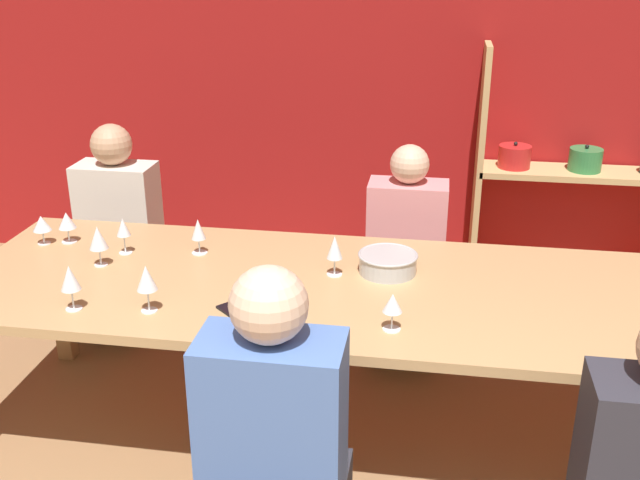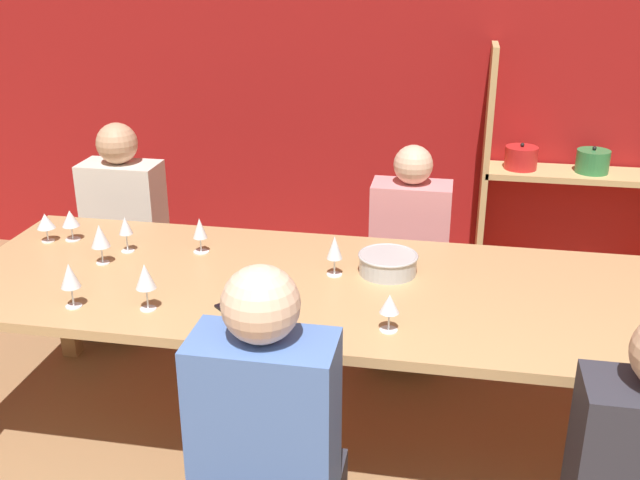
% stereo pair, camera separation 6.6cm
% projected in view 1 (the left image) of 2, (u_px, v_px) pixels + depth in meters
% --- Properties ---
extents(wall_back_red, '(8.80, 0.06, 2.70)m').
position_uv_depth(wall_back_red, '(400.00, 64.00, 4.53)').
color(wall_back_red, '#A31919').
rests_on(wall_back_red, ground_plane).
extents(shelf_unit, '(1.25, 0.30, 1.50)m').
position_uv_depth(shelf_unit, '(581.00, 204.00, 4.47)').
color(shelf_unit, tan).
rests_on(shelf_unit, ground_plane).
extents(dining_table, '(2.97, 1.09, 0.75)m').
position_uv_depth(dining_table, '(316.00, 298.00, 3.07)').
color(dining_table, tan).
rests_on(dining_table, ground_plane).
extents(mixing_bowl, '(0.25, 0.25, 0.09)m').
position_uv_depth(mixing_bowl, '(388.00, 262.00, 3.13)').
color(mixing_bowl, '#B7BABC').
rests_on(mixing_bowl, dining_table).
extents(wine_glass_red_a, '(0.08, 0.08, 0.19)m').
position_uv_depth(wine_glass_red_a, '(146.00, 279.00, 2.77)').
color(wine_glass_red_a, white).
rests_on(wine_glass_red_a, dining_table).
extents(wine_glass_white_a, '(0.07, 0.07, 0.18)m').
position_uv_depth(wine_glass_white_a, '(335.00, 249.00, 3.08)').
color(wine_glass_white_a, white).
rests_on(wine_glass_white_a, dining_table).
extents(wine_glass_red_b, '(0.06, 0.06, 0.17)m').
position_uv_depth(wine_glass_red_b, '(123.00, 228.00, 3.29)').
color(wine_glass_red_b, white).
rests_on(wine_glass_red_b, dining_table).
extents(wine_glass_empty_a, '(0.08, 0.08, 0.18)m').
position_uv_depth(wine_glass_empty_a, '(98.00, 238.00, 3.17)').
color(wine_glass_empty_a, white).
rests_on(wine_glass_empty_a, dining_table).
extents(wine_glass_empty_b, '(0.07, 0.07, 0.14)m').
position_uv_depth(wine_glass_empty_b, '(393.00, 304.00, 2.65)').
color(wine_glass_empty_b, white).
rests_on(wine_glass_empty_b, dining_table).
extents(wine_glass_red_c, '(0.07, 0.07, 0.18)m').
position_uv_depth(wine_glass_red_c, '(70.00, 279.00, 2.79)').
color(wine_glass_red_c, white).
rests_on(wine_glass_red_c, dining_table).
extents(wine_glass_white_b, '(0.08, 0.08, 0.14)m').
position_uv_depth(wine_glass_white_b, '(42.00, 224.00, 3.41)').
color(wine_glass_white_b, white).
rests_on(wine_glass_white_b, dining_table).
extents(wine_glass_red_d, '(0.07, 0.07, 0.16)m').
position_uv_depth(wine_glass_red_d, '(198.00, 231.00, 3.30)').
color(wine_glass_red_d, white).
rests_on(wine_glass_red_d, dining_table).
extents(wine_glass_red_e, '(0.08, 0.08, 0.15)m').
position_uv_depth(wine_glass_red_e, '(67.00, 221.00, 3.42)').
color(wine_glass_red_e, white).
rests_on(wine_glass_red_e, dining_table).
extents(cell_phone, '(0.16, 0.15, 0.01)m').
position_uv_depth(cell_phone, '(234.00, 311.00, 2.81)').
color(cell_phone, black).
rests_on(cell_phone, dining_table).
extents(person_far_a, '(0.40, 0.50, 1.11)m').
position_uv_depth(person_far_a, '(404.00, 275.00, 3.95)').
color(person_far_a, '#2D2D38').
rests_on(person_far_a, ground_plane).
extents(person_far_b, '(0.43, 0.53, 1.15)m').
position_uv_depth(person_far_b, '(123.00, 252.00, 4.21)').
color(person_far_b, '#2D2D38').
rests_on(person_far_b, ground_plane).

